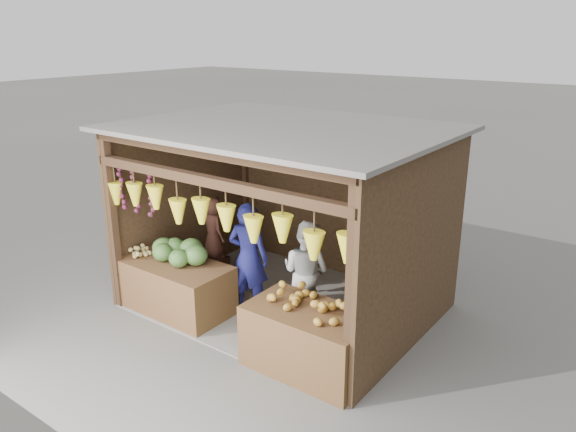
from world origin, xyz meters
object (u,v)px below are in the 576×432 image
Objects in this scene: counter_left at (175,287)px; counter_right at (309,340)px; woman_standing at (306,272)px; man_standing at (248,258)px; vendor_seated at (213,228)px.

counter_right is at bearing -2.46° from counter_left.
man_standing is at bearing 14.42° from woman_standing.
counter_right is 1.02× the size of woman_standing.
woman_standing is at bearing 27.09° from counter_left.
counter_left is 1.11× the size of counter_right.
man_standing is at bearing 176.96° from vendor_seated.
counter_left is 2.40m from counter_right.
man_standing is 1.35m from vendor_seated.
woman_standing reaches higher than counter_right.
woman_standing is at bearing 126.31° from counter_right.
counter_right is 1.46× the size of vendor_seated.
woman_standing is (1.68, 0.86, 0.37)m from counter_left.
vendor_seated is (-0.36, 1.19, 0.48)m from counter_left.
counter_right is 1.75m from man_standing.
vendor_seated is at bearing -10.92° from woman_standing.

